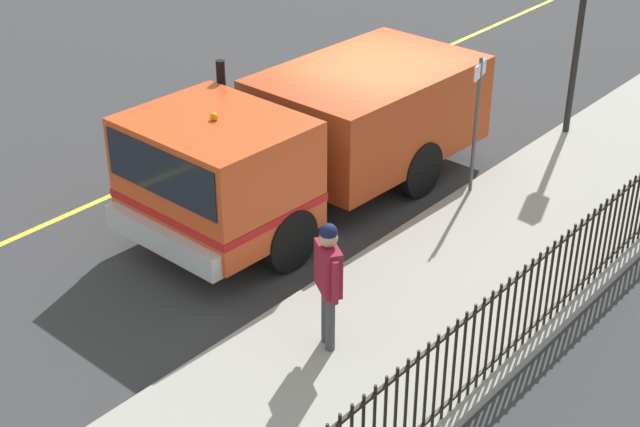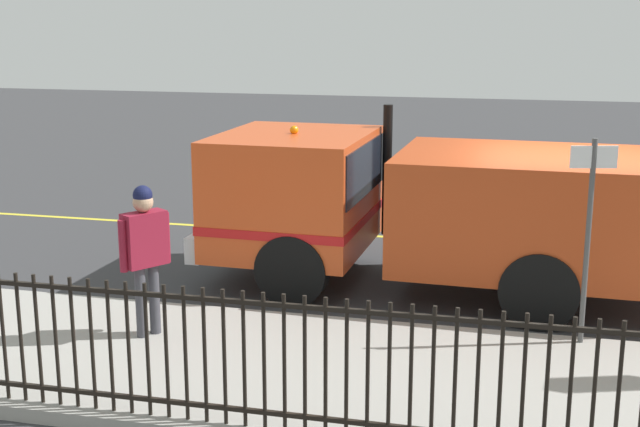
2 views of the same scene
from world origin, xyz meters
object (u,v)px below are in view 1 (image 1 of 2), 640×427
Objects in this scene: traffic_cone at (347,100)px; street_sign at (477,109)px; work_truck at (303,137)px; worker_standing at (328,273)px.

street_sign is at bearing -20.55° from traffic_cone.
work_truck reaches higher than worker_standing.
work_truck is 9.64× the size of traffic_cone.
traffic_cone is (-1.85, 3.44, -0.91)m from work_truck.
street_sign reaches higher than work_truck.
traffic_cone is 0.30× the size of street_sign.
traffic_cone is 4.18m from street_sign.
work_truck is 3.94m from worker_standing.
street_sign reaches higher than traffic_cone.
street_sign reaches higher than worker_standing.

